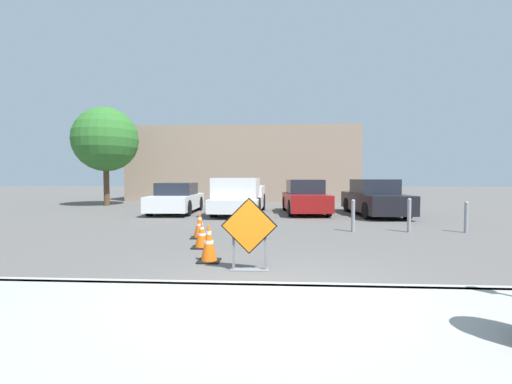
# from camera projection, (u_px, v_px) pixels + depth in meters

# --- Properties ---
(ground_plane) EXTENTS (96.00, 96.00, 0.00)m
(ground_plane) POSITION_uv_depth(u_px,v_px,m) (274.00, 215.00, 14.84)
(ground_plane) COLOR #565451
(sidewalk_strip) EXTENTS (29.42, 2.88, 0.14)m
(sidewalk_strip) POSITION_uv_depth(u_px,v_px,m) (267.00, 335.00, 3.43)
(sidewalk_strip) COLOR #999993
(sidewalk_strip) RESTS_ON ground_plane
(curb_lip) EXTENTS (29.42, 0.20, 0.14)m
(curb_lip) POSITION_uv_depth(u_px,v_px,m) (270.00, 288.00, 4.87)
(curb_lip) COLOR #999993
(curb_lip) RESTS_ON ground_plane
(road_closed_sign) EXTENTS (1.00, 0.20, 1.30)m
(road_closed_sign) POSITION_uv_depth(u_px,v_px,m) (249.00, 232.00, 6.00)
(road_closed_sign) COLOR black
(road_closed_sign) RESTS_ON ground_plane
(traffic_cone_nearest) EXTENTS (0.43, 0.43, 0.78)m
(traffic_cone_nearest) POSITION_uv_depth(u_px,v_px,m) (209.00, 243.00, 6.69)
(traffic_cone_nearest) COLOR black
(traffic_cone_nearest) RESTS_ON ground_plane
(traffic_cone_second) EXTENTS (0.44, 0.44, 0.63)m
(traffic_cone_second) POSITION_uv_depth(u_px,v_px,m) (202.00, 235.00, 8.01)
(traffic_cone_second) COLOR black
(traffic_cone_second) RESTS_ON ground_plane
(traffic_cone_third) EXTENTS (0.45, 0.45, 0.72)m
(traffic_cone_third) POSITION_uv_depth(u_px,v_px,m) (200.00, 225.00, 9.29)
(traffic_cone_third) COLOR black
(traffic_cone_third) RESTS_ON ground_plane
(parked_car_nearest) EXTENTS (1.95, 4.25, 1.40)m
(parked_car_nearest) POSITION_uv_depth(u_px,v_px,m) (177.00, 199.00, 15.89)
(parked_car_nearest) COLOR white
(parked_car_nearest) RESTS_ON ground_plane
(pickup_truck) EXTENTS (2.18, 5.41, 1.63)m
(pickup_truck) POSITION_uv_depth(u_px,v_px,m) (239.00, 198.00, 15.37)
(pickup_truck) COLOR silver
(pickup_truck) RESTS_ON ground_plane
(parked_car_second) EXTENTS (2.01, 4.28, 1.55)m
(parked_car_second) POSITION_uv_depth(u_px,v_px,m) (305.00, 198.00, 15.74)
(parked_car_second) COLOR maroon
(parked_car_second) RESTS_ON ground_plane
(parked_car_third) EXTENTS (2.03, 4.76, 1.57)m
(parked_car_third) POSITION_uv_depth(u_px,v_px,m) (374.00, 199.00, 14.98)
(parked_car_third) COLOR black
(parked_car_third) RESTS_ON ground_plane
(bollard_nearest) EXTENTS (0.12, 0.12, 0.99)m
(bollard_nearest) POSITION_uv_depth(u_px,v_px,m) (353.00, 215.00, 10.38)
(bollard_nearest) COLOR gray
(bollard_nearest) RESTS_ON ground_plane
(bollard_second) EXTENTS (0.12, 0.12, 1.03)m
(bollard_second) POSITION_uv_depth(u_px,v_px,m) (409.00, 214.00, 10.28)
(bollard_second) COLOR gray
(bollard_second) RESTS_ON ground_plane
(bollard_third) EXTENTS (0.12, 0.12, 0.94)m
(bollard_third) POSITION_uv_depth(u_px,v_px,m) (466.00, 216.00, 10.19)
(bollard_third) COLOR gray
(bollard_third) RESTS_ON ground_plane
(building_facade_backdrop) EXTENTS (16.16, 5.00, 5.20)m
(building_facade_backdrop) POSITION_uv_depth(u_px,v_px,m) (244.00, 165.00, 25.53)
(building_facade_backdrop) COLOR gray
(building_facade_backdrop) RESTS_ON ground_plane
(street_tree_behind_lot) EXTENTS (3.71, 3.71, 5.71)m
(street_tree_behind_lot) POSITION_uv_depth(u_px,v_px,m) (106.00, 140.00, 19.87)
(street_tree_behind_lot) COLOR #513823
(street_tree_behind_lot) RESTS_ON ground_plane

